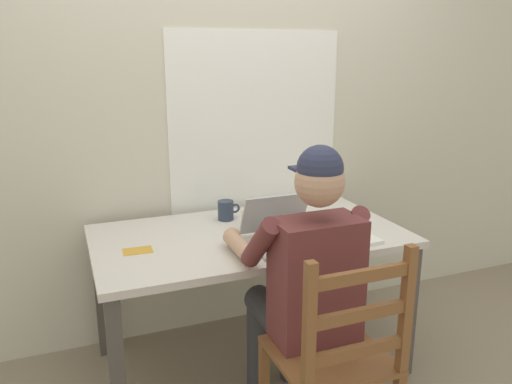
{
  "coord_description": "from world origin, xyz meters",
  "views": [
    {
      "loc": [
        -0.83,
        -2.2,
        1.58
      ],
      "look_at": [
        0.02,
        -0.05,
        0.95
      ],
      "focal_mm": 35.46,
      "sensor_mm": 36.0,
      "label": 1
    }
  ],
  "objects_px": {
    "seated_person": "(304,276)",
    "wooden_chair": "(336,361)",
    "computer_mouse": "(337,238)",
    "coffee_mug_white": "(250,219)",
    "coffee_mug_dark": "(226,210)",
    "landscape_photo_print": "(138,251)",
    "desk": "(249,249)",
    "book_stack_main": "(287,215)",
    "laptop": "(283,232)"
  },
  "relations": [
    {
      "from": "coffee_mug_dark",
      "to": "landscape_photo_print",
      "type": "distance_m",
      "value": 0.58
    },
    {
      "from": "coffee_mug_white",
      "to": "desk",
      "type": "bearing_deg",
      "value": -112.55
    },
    {
      "from": "coffee_mug_dark",
      "to": "book_stack_main",
      "type": "distance_m",
      "value": 0.32
    },
    {
      "from": "coffee_mug_white",
      "to": "coffee_mug_dark",
      "type": "relative_size",
      "value": 0.97
    },
    {
      "from": "coffee_mug_dark",
      "to": "book_stack_main",
      "type": "xyz_separation_m",
      "value": [
        0.29,
        -0.13,
        -0.02
      ]
    },
    {
      "from": "laptop",
      "to": "book_stack_main",
      "type": "distance_m",
      "value": 0.32
    },
    {
      "from": "seated_person",
      "to": "landscape_photo_print",
      "type": "height_order",
      "value": "seated_person"
    },
    {
      "from": "coffee_mug_white",
      "to": "coffee_mug_dark",
      "type": "xyz_separation_m",
      "value": [
        -0.07,
        0.17,
        0.0
      ]
    },
    {
      "from": "seated_person",
      "to": "coffee_mug_dark",
      "type": "relative_size",
      "value": 10.4
    },
    {
      "from": "computer_mouse",
      "to": "landscape_photo_print",
      "type": "distance_m",
      "value": 0.92
    },
    {
      "from": "seated_person",
      "to": "coffee_mug_dark",
      "type": "xyz_separation_m",
      "value": [
        -0.09,
        0.73,
        0.08
      ]
    },
    {
      "from": "computer_mouse",
      "to": "laptop",
      "type": "bearing_deg",
      "value": 162.93
    },
    {
      "from": "desk",
      "to": "wooden_chair",
      "type": "bearing_deg",
      "value": -86.1
    },
    {
      "from": "desk",
      "to": "computer_mouse",
      "type": "distance_m",
      "value": 0.44
    },
    {
      "from": "wooden_chair",
      "to": "computer_mouse",
      "type": "distance_m",
      "value": 0.65
    },
    {
      "from": "desk",
      "to": "seated_person",
      "type": "bearing_deg",
      "value": -83.88
    },
    {
      "from": "seated_person",
      "to": "book_stack_main",
      "type": "distance_m",
      "value": 0.63
    },
    {
      "from": "computer_mouse",
      "to": "coffee_mug_dark",
      "type": "xyz_separation_m",
      "value": [
        -0.39,
        0.5,
        0.03
      ]
    },
    {
      "from": "seated_person",
      "to": "computer_mouse",
      "type": "distance_m",
      "value": 0.38
    },
    {
      "from": "desk",
      "to": "seated_person",
      "type": "height_order",
      "value": "seated_person"
    },
    {
      "from": "coffee_mug_white",
      "to": "landscape_photo_print",
      "type": "xyz_separation_m",
      "value": [
        -0.58,
        -0.11,
        -0.05
      ]
    },
    {
      "from": "computer_mouse",
      "to": "coffee_mug_white",
      "type": "distance_m",
      "value": 0.46
    },
    {
      "from": "seated_person",
      "to": "laptop",
      "type": "xyz_separation_m",
      "value": [
        0.05,
        0.31,
        0.08
      ]
    },
    {
      "from": "wooden_chair",
      "to": "book_stack_main",
      "type": "bearing_deg",
      "value": 77.38
    },
    {
      "from": "desk",
      "to": "coffee_mug_white",
      "type": "relative_size",
      "value": 12.84
    },
    {
      "from": "seated_person",
      "to": "coffee_mug_dark",
      "type": "distance_m",
      "value": 0.74
    },
    {
      "from": "desk",
      "to": "book_stack_main",
      "type": "xyz_separation_m",
      "value": [
        0.25,
        0.1,
        0.12
      ]
    },
    {
      "from": "laptop",
      "to": "coffee_mug_dark",
      "type": "relative_size",
      "value": 2.72
    },
    {
      "from": "desk",
      "to": "coffee_mug_dark",
      "type": "bearing_deg",
      "value": 100.07
    },
    {
      "from": "book_stack_main",
      "to": "landscape_photo_print",
      "type": "distance_m",
      "value": 0.81
    },
    {
      "from": "laptop",
      "to": "landscape_photo_print",
      "type": "height_order",
      "value": "laptop"
    },
    {
      "from": "coffee_mug_dark",
      "to": "desk",
      "type": "bearing_deg",
      "value": -79.93
    },
    {
      "from": "coffee_mug_dark",
      "to": "wooden_chair",
      "type": "bearing_deg",
      "value": -84.64
    },
    {
      "from": "desk",
      "to": "coffee_mug_dark",
      "type": "xyz_separation_m",
      "value": [
        -0.04,
        0.24,
        0.14
      ]
    },
    {
      "from": "wooden_chair",
      "to": "coffee_mug_white",
      "type": "height_order",
      "value": "wooden_chair"
    },
    {
      "from": "seated_person",
      "to": "computer_mouse",
      "type": "relative_size",
      "value": 12.63
    },
    {
      "from": "laptop",
      "to": "landscape_photo_print",
      "type": "xyz_separation_m",
      "value": [
        -0.65,
        0.14,
        -0.05
      ]
    },
    {
      "from": "seated_person",
      "to": "coffee_mug_white",
      "type": "bearing_deg",
      "value": 92.51
    },
    {
      "from": "seated_person",
      "to": "wooden_chair",
      "type": "bearing_deg",
      "value": -90.0
    },
    {
      "from": "wooden_chair",
      "to": "landscape_photo_print",
      "type": "distance_m",
      "value": 0.98
    },
    {
      "from": "coffee_mug_dark",
      "to": "seated_person",
      "type": "bearing_deg",
      "value": -82.59
    },
    {
      "from": "desk",
      "to": "landscape_photo_print",
      "type": "relative_size",
      "value": 11.6
    },
    {
      "from": "seated_person",
      "to": "coffee_mug_white",
      "type": "height_order",
      "value": "seated_person"
    },
    {
      "from": "seated_person",
      "to": "coffee_mug_white",
      "type": "relative_size",
      "value": 10.75
    },
    {
      "from": "book_stack_main",
      "to": "landscape_photo_print",
      "type": "relative_size",
      "value": 1.34
    },
    {
      "from": "coffee_mug_white",
      "to": "book_stack_main",
      "type": "height_order",
      "value": "coffee_mug_white"
    },
    {
      "from": "wooden_chair",
      "to": "coffee_mug_white",
      "type": "relative_size",
      "value": 8.16
    },
    {
      "from": "coffee_mug_dark",
      "to": "landscape_photo_print",
      "type": "bearing_deg",
      "value": -151.47
    },
    {
      "from": "computer_mouse",
      "to": "coffee_mug_white",
      "type": "bearing_deg",
      "value": 133.99
    },
    {
      "from": "laptop",
      "to": "coffee_mug_dark",
      "type": "bearing_deg",
      "value": 108.49
    }
  ]
}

